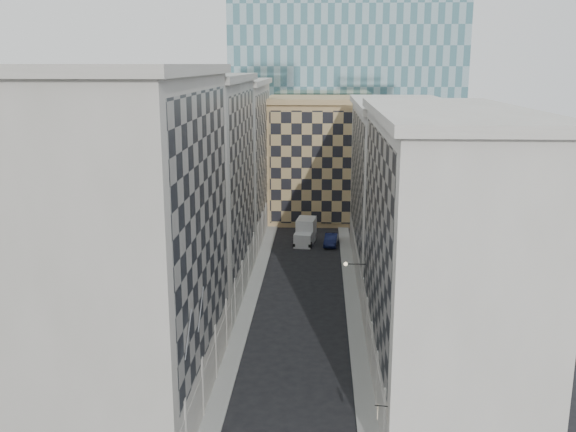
% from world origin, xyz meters
% --- Properties ---
extents(sidewalk_west, '(1.50, 100.00, 0.15)m').
position_xyz_m(sidewalk_west, '(-5.25, 30.00, 0.07)').
color(sidewalk_west, gray).
rests_on(sidewalk_west, ground).
extents(sidewalk_east, '(1.50, 100.00, 0.15)m').
position_xyz_m(sidewalk_east, '(5.25, 30.00, 0.07)').
color(sidewalk_east, gray).
rests_on(sidewalk_east, ground).
extents(bldg_left_a, '(10.80, 22.80, 23.70)m').
position_xyz_m(bldg_left_a, '(-10.88, 11.00, 11.82)').
color(bldg_left_a, '#A6A296').
rests_on(bldg_left_a, ground).
extents(bldg_left_b, '(10.80, 22.80, 22.70)m').
position_xyz_m(bldg_left_b, '(-10.88, 33.00, 11.32)').
color(bldg_left_b, gray).
rests_on(bldg_left_b, ground).
extents(bldg_left_c, '(10.80, 22.80, 21.70)m').
position_xyz_m(bldg_left_c, '(-10.88, 55.00, 10.83)').
color(bldg_left_c, '#A6A296').
rests_on(bldg_left_c, ground).
extents(bldg_right_a, '(10.80, 26.80, 20.70)m').
position_xyz_m(bldg_right_a, '(10.88, 15.00, 10.32)').
color(bldg_right_a, beige).
rests_on(bldg_right_a, ground).
extents(bldg_right_b, '(10.80, 28.80, 19.70)m').
position_xyz_m(bldg_right_b, '(10.89, 42.00, 9.85)').
color(bldg_right_b, beige).
rests_on(bldg_right_b, ground).
extents(tan_block, '(16.80, 14.80, 18.80)m').
position_xyz_m(tan_block, '(2.00, 67.90, 9.44)').
color(tan_block, tan).
rests_on(tan_block, ground).
extents(church_tower, '(7.20, 7.20, 51.50)m').
position_xyz_m(church_tower, '(0.00, 82.00, 26.95)').
color(church_tower, '#312C26').
rests_on(church_tower, ground).
extents(flagpoles_left, '(0.10, 6.33, 2.33)m').
position_xyz_m(flagpoles_left, '(-5.90, 6.00, 8.00)').
color(flagpoles_left, gray).
rests_on(flagpoles_left, ground).
extents(bracket_lamp, '(1.98, 0.36, 0.36)m').
position_xyz_m(bracket_lamp, '(4.38, 24.00, 6.20)').
color(bracket_lamp, black).
rests_on(bracket_lamp, ground).
extents(box_truck, '(3.07, 6.12, 3.22)m').
position_xyz_m(box_truck, '(-0.14, 52.85, 1.40)').
color(box_truck, silver).
rests_on(box_truck, ground).
extents(dark_car, '(2.13, 4.93, 1.58)m').
position_xyz_m(dark_car, '(3.34, 51.73, 0.79)').
color(dark_car, '#10163B').
rests_on(dark_car, ground).
extents(shop_sign, '(0.76, 0.67, 0.74)m').
position_xyz_m(shop_sign, '(5.42, 3.00, 3.84)').
color(shop_sign, black).
rests_on(shop_sign, ground).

